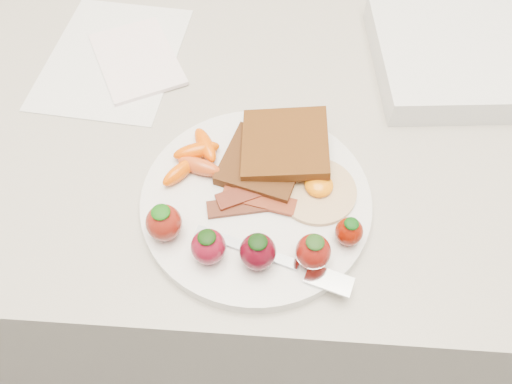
{
  "coord_description": "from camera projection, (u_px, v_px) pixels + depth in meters",
  "views": [
    {
      "loc": [
        -0.0,
        1.24,
        1.41
      ],
      "look_at": [
        -0.03,
        1.56,
        0.93
      ],
      "focal_mm": 35.0,
      "sensor_mm": 36.0,
      "label": 1
    }
  ],
  "objects": [
    {
      "name": "baby_carrots",
      "position": [
        196.0,
        158.0,
        0.6
      ],
      "size": [
        0.08,
        0.1,
        0.02
      ],
      "color": "#D84C00",
      "rests_on": "plate"
    },
    {
      "name": "plate",
      "position": [
        256.0,
        201.0,
        0.59
      ],
      "size": [
        0.27,
        0.27,
        0.02
      ],
      "primitive_type": "cylinder",
      "color": "silver",
      "rests_on": "counter"
    },
    {
      "name": "fork",
      "position": [
        283.0,
        262.0,
        0.53
      ],
      "size": [
        0.18,
        0.07,
        0.0
      ],
      "color": "silver",
      "rests_on": "plate"
    },
    {
      "name": "counter",
      "position": [
        273.0,
        261.0,
        1.05
      ],
      "size": [
        2.0,
        0.6,
        0.9
      ],
      "primitive_type": "cube",
      "color": "gray",
      "rests_on": "ground"
    },
    {
      "name": "strawberries",
      "position": [
        246.0,
        241.0,
        0.53
      ],
      "size": [
        0.23,
        0.07,
        0.05
      ],
      "color": "maroon",
      "rests_on": "plate"
    },
    {
      "name": "toast_upper",
      "position": [
        285.0,
        144.0,
        0.6
      ],
      "size": [
        0.11,
        0.11,
        0.02
      ],
      "primitive_type": "cube",
      "rotation": [
        0.0,
        -0.1,
        0.04
      ],
      "color": "#432A11",
      "rests_on": "toast_lower"
    },
    {
      "name": "bacon_strips",
      "position": [
        252.0,
        199.0,
        0.57
      ],
      "size": [
        0.11,
        0.07,
        0.01
      ],
      "color": "#3B0F09",
      "rests_on": "plate"
    },
    {
      "name": "toast_lower",
      "position": [
        263.0,
        162.0,
        0.6
      ],
      "size": [
        0.11,
        0.11,
        0.01
      ],
      "primitive_type": "cube",
      "rotation": [
        0.0,
        0.0,
        -0.28
      ],
      "color": "#331C09",
      "rests_on": "plate"
    },
    {
      "name": "notepad",
      "position": [
        137.0,
        59.0,
        0.73
      ],
      "size": [
        0.17,
        0.19,
        0.01
      ],
      "primitive_type": "cube",
      "rotation": [
        0.0,
        0.0,
        0.48
      ],
      "color": "white",
      "rests_on": "paper_sheet"
    },
    {
      "name": "appliance",
      "position": [
        478.0,
        54.0,
        0.71
      ],
      "size": [
        0.31,
        0.26,
        0.04
      ],
      "primitive_type": "cube",
      "rotation": [
        0.0,
        0.0,
        0.09
      ],
      "color": "silver",
      "rests_on": "counter"
    },
    {
      "name": "paper_sheet",
      "position": [
        113.0,
        57.0,
        0.74
      ],
      "size": [
        0.21,
        0.26,
        0.0
      ],
      "primitive_type": "cube",
      "rotation": [
        0.0,
        0.0,
        -0.09
      ],
      "color": "silver",
      "rests_on": "counter"
    },
    {
      "name": "fried_egg",
      "position": [
        317.0,
        189.0,
        0.58
      ],
      "size": [
        0.11,
        0.11,
        0.02
      ],
      "color": "beige",
      "rests_on": "plate"
    }
  ]
}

